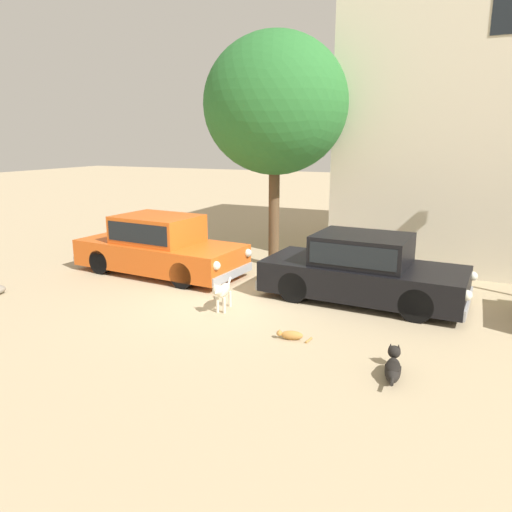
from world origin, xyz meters
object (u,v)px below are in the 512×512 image
acacia_tree_left (275,105)px  parked_sedan_nearest (159,245)px  stray_cat (291,335)px  stray_dog_tan (393,367)px  stray_dog_spotted (222,291)px  parked_sedan_second (363,268)px

acacia_tree_left → parked_sedan_nearest: bearing=-141.4°
stray_cat → stray_dog_tan: bearing=146.5°
stray_dog_spotted → stray_cat: 1.93m
stray_cat → stray_dog_spotted: bearing=-37.5°
stray_dog_spotted → acacia_tree_left: acacia_tree_left is taller
parked_sedan_nearest → stray_cat: bearing=-25.6°
stray_dog_tan → acacia_tree_left: acacia_tree_left is taller
parked_sedan_nearest → stray_cat: size_ratio=7.85×
parked_sedan_second → acacia_tree_left: acacia_tree_left is taller
parked_sedan_nearest → stray_dog_tan: 7.15m
stray_dog_spotted → stray_dog_tan: size_ratio=0.95×
parked_sedan_second → stray_dog_spotted: 3.00m
parked_sedan_nearest → stray_dog_spotted: (2.80, -1.85, -0.32)m
parked_sedan_nearest → parked_sedan_second: (5.16, -0.01, -0.03)m
stray_dog_spotted → parked_sedan_nearest: bearing=-134.5°
stray_dog_spotted → acacia_tree_left: bearing=175.8°
parked_sedan_nearest → parked_sedan_second: parked_sedan_nearest is taller
stray_cat → acacia_tree_left: acacia_tree_left is taller
parked_sedan_second → acacia_tree_left: 4.85m
parked_sedan_second → acacia_tree_left: size_ratio=0.73×
stray_dog_tan → stray_cat: 1.91m
stray_dog_spotted → stray_cat: (1.74, -0.76, -0.33)m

